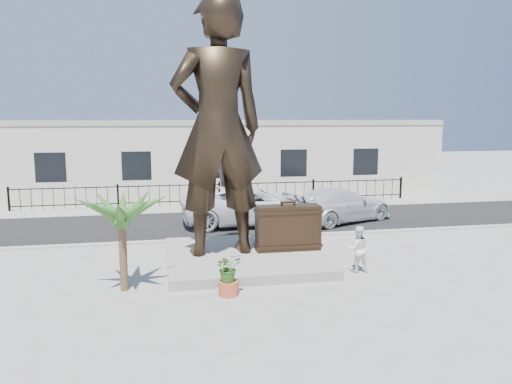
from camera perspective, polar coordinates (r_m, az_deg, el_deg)
ground at (r=15.85m, az=1.40°, el=-9.31°), size 100.00×100.00×0.00m
street at (r=23.48m, az=-2.81°, el=-3.41°), size 40.00×7.00×0.01m
curb at (r=20.09m, az=-1.37°, el=-5.29°), size 40.00×0.25×0.12m
far_sidewalk at (r=27.37m, az=-4.01°, el=-1.69°), size 40.00×2.50×0.02m
plinth at (r=17.13m, az=-1.33°, el=-7.42°), size 5.20×5.20×0.30m
fence at (r=28.05m, az=-4.22°, el=-0.22°), size 22.00×0.10×1.20m
building at (r=32.01m, az=-5.15°, el=3.74°), size 28.00×7.00×4.40m
statue at (r=16.53m, az=-4.41°, el=7.37°), size 3.28×2.34×8.46m
suitcase at (r=17.33m, az=3.67°, el=-4.08°), size 2.22×0.72×1.56m
tourist at (r=16.18m, az=11.54°, el=-6.39°), size 0.75×0.60×1.48m
car_white at (r=22.80m, az=-0.52°, el=-1.47°), size 6.44×3.06×1.78m
car_silver at (r=23.69m, az=9.56°, el=-1.45°), size 5.88×4.23×1.58m
worker at (r=27.29m, az=-2.94°, el=0.26°), size 1.24×0.78×1.83m
palm_tree at (r=14.91m, az=-14.79°, el=-10.78°), size 1.80×1.80×3.20m
planter at (r=13.99m, az=-3.16°, el=-10.92°), size 0.56×0.56×0.40m
shrub at (r=13.81m, az=-3.18°, el=-8.58°), size 0.88×0.82×0.80m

